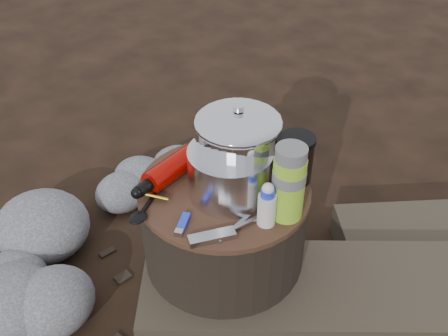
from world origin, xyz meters
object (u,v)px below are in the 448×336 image
Objects in this scene: fuel_bottle at (176,166)px; travel_mug at (296,159)px; thermos at (289,183)px; camping_pot at (238,147)px; stump at (224,243)px.

fuel_bottle is 0.32m from travel_mug.
fuel_bottle is 0.33m from thermos.
travel_mug is (-0.06, 0.13, -0.03)m from thermos.
camping_pot is 0.84× the size of fuel_bottle.
fuel_bottle reaches higher than stump.
travel_mug is (0.12, 0.10, -0.04)m from camping_pot.
camping_pot is at bearing -139.59° from travel_mug.
thermos reaches higher than fuel_bottle.
thermos is at bearing 9.76° from fuel_bottle.
fuel_bottle is at bearing -171.16° from thermos.
stump is at bearing 16.32° from fuel_bottle.
stump is 2.29× the size of thermos.
stump is 0.32m from camping_pot.
camping_pot is 0.18m from thermos.
camping_pot is 1.11× the size of thermos.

